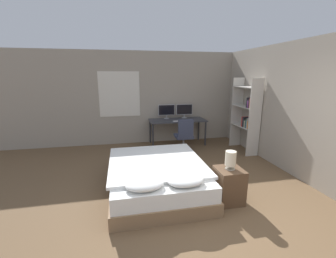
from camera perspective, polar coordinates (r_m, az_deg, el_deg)
The scene contains 13 objects.
ground_plane at distance 3.38m, azimuth 12.99°, elevation -23.82°, with size 20.00×20.00×0.00m, color brown.
wall_back at distance 6.85m, azimuth -1.65°, elevation 7.91°, with size 12.00×0.08×2.70m.
wall_side_right at distance 5.25m, azimuth 29.37°, elevation 4.37°, with size 0.06×12.00×2.70m.
bed at distance 4.12m, azimuth -2.76°, elevation -11.94°, with size 1.66×2.07×0.59m.
nightstand at distance 3.89m, azimuth 15.17°, elevation -13.64°, with size 0.42×0.43×0.57m.
bedside_lamp at distance 3.70m, azimuth 15.62°, elevation -7.33°, with size 0.17×0.17×0.30m.
desk at distance 6.63m, azimuth 2.40°, elevation 1.70°, with size 1.65×0.70×0.74m.
monitor_left at distance 6.75m, azimuth -0.37°, elevation 4.71°, with size 0.51×0.16×0.42m.
monitor_right at distance 6.88m, azimuth 4.17°, elevation 4.84°, with size 0.51×0.16×0.42m.
keyboard at distance 6.38m, azimuth 2.94°, elevation 2.02°, with size 0.37×0.13×0.02m.
computer_mouse at distance 6.45m, azimuth 5.32°, elevation 2.19°, with size 0.07×0.05×0.04m.
office_chair at distance 5.95m, azimuth 4.09°, elevation -2.60°, with size 0.52×0.52×0.94m.
bookshelf at distance 6.25m, azimuth 19.50°, elevation 3.72°, with size 0.33×0.93×1.96m.
Camera 1 is at (-1.21, -2.41, 2.04)m, focal length 24.00 mm.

